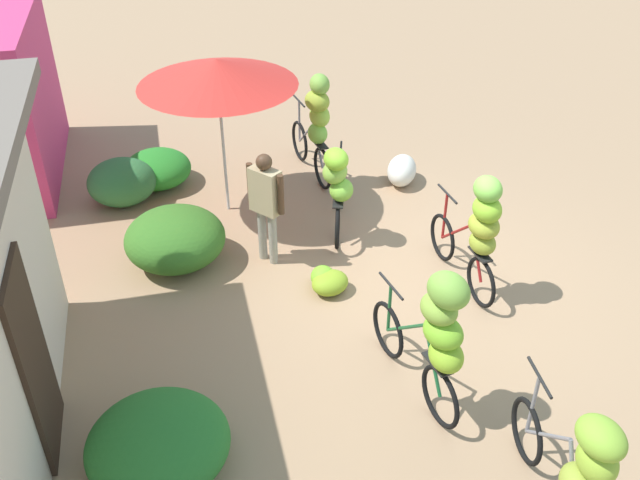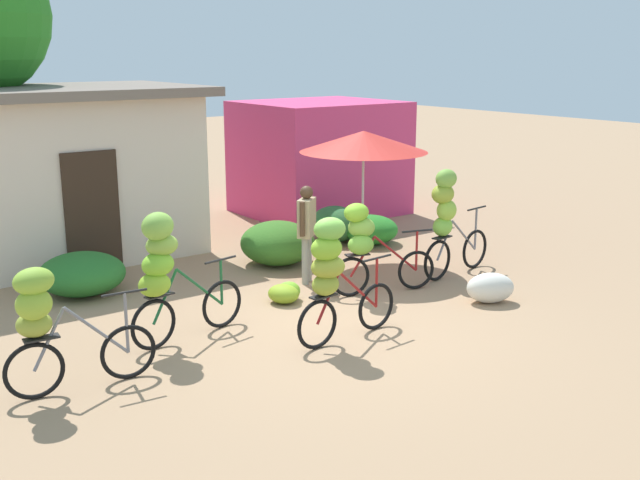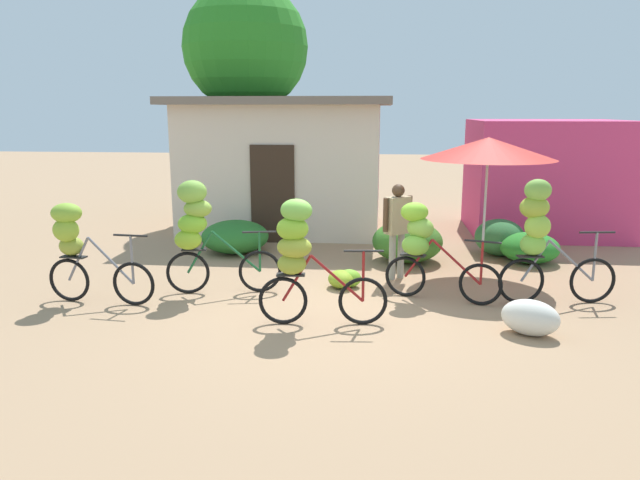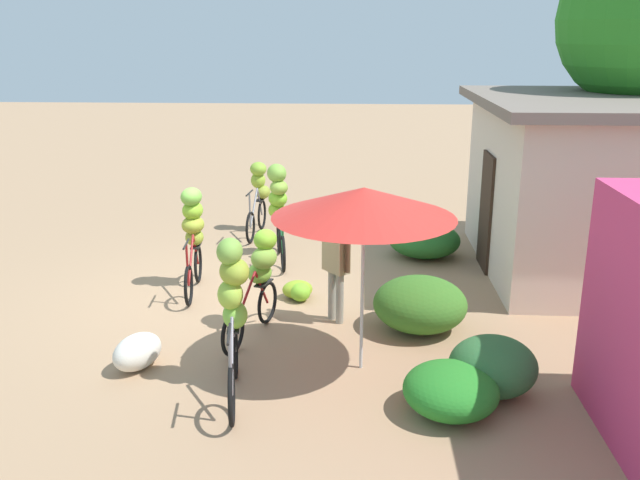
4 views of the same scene
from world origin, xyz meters
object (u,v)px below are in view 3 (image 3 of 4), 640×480
object	(u,v)px
market_umbrella	(488,148)
bicycle_leftmost	(78,243)
bicycle_rightmost	(541,232)
bicycle_near_pile	(200,227)
tree_behind_building	(246,48)
bicycle_center_loaded	(301,251)
bicycle_by_shop	(424,242)
shop_pink	(545,177)
building_low	(284,164)
produce_sack	(530,317)
person_vendor	(397,222)
banana_pile_on_ground	(344,279)

from	to	relation	value
market_umbrella	bicycle_leftmost	bearing A→B (deg)	-160.70
bicycle_leftmost	bicycle_rightmost	bearing A→B (deg)	5.41
bicycle_rightmost	bicycle_near_pile	bearing A→B (deg)	-179.68
tree_behind_building	bicycle_near_pile	size ratio (longest dim) A/B	3.32
bicycle_center_loaded	bicycle_by_shop	distance (m)	2.06
shop_pink	bicycle_leftmost	world-z (taller)	shop_pink
shop_pink	market_umbrella	size ratio (longest dim) A/B	1.41
bicycle_near_pile	bicycle_center_loaded	world-z (taller)	bicycle_near_pile
bicycle_center_loaded	building_low	bearing A→B (deg)	101.01
market_umbrella	shop_pink	bearing A→B (deg)	63.59
tree_behind_building	produce_sack	world-z (taller)	tree_behind_building
shop_pink	bicycle_center_loaded	distance (m)	7.96
bicycle_rightmost	person_vendor	xyz separation A→B (m)	(-1.95, 1.10, -0.09)
tree_behind_building	bicycle_rightmost	bearing A→B (deg)	-48.80
bicycle_leftmost	bicycle_rightmost	size ratio (longest dim) A/B	0.91
building_low	market_umbrella	xyz separation A→B (m)	(3.89, -3.64, 0.59)
bicycle_near_pile	bicycle_leftmost	bearing A→B (deg)	-159.83
building_low	market_umbrella	size ratio (longest dim) A/B	2.11
tree_behind_building	bicycle_near_pile	world-z (taller)	tree_behind_building
shop_pink	bicycle_near_pile	bearing A→B (deg)	-139.41
bicycle_near_pile	person_vendor	world-z (taller)	bicycle_near_pile
shop_pink	banana_pile_on_ground	size ratio (longest dim) A/B	5.47
building_low	person_vendor	distance (m)	4.73
shop_pink	produce_sack	bearing A→B (deg)	-104.94
banana_pile_on_ground	bicycle_by_shop	bearing A→B (deg)	-20.10
building_low	bicycle_rightmost	distance (m)	6.77
building_low	tree_behind_building	distance (m)	3.09
shop_pink	banana_pile_on_ground	distance (m)	6.43
tree_behind_building	bicycle_rightmost	world-z (taller)	tree_behind_building
shop_pink	person_vendor	size ratio (longest dim) A/B	2.07
banana_pile_on_ground	person_vendor	distance (m)	1.28
bicycle_by_shop	bicycle_rightmost	world-z (taller)	bicycle_rightmost
building_low	bicycle_leftmost	world-z (taller)	building_low
bicycle_near_pile	bicycle_rightmost	bearing A→B (deg)	0.32
market_umbrella	bicycle_by_shop	distance (m)	2.14
bicycle_leftmost	banana_pile_on_ground	world-z (taller)	bicycle_leftmost
bicycle_leftmost	shop_pink	bearing A→B (deg)	37.15
market_umbrella	person_vendor	xyz separation A→B (m)	(-1.41, -0.35, -1.15)
bicycle_center_loaded	bicycle_near_pile	bearing A→B (deg)	144.60
tree_behind_building	bicycle_center_loaded	xyz separation A→B (m)	(2.31, -7.50, -3.16)
produce_sack	bicycle_center_loaded	bearing A→B (deg)	178.62
tree_behind_building	market_umbrella	world-z (taller)	tree_behind_building
shop_pink	bicycle_rightmost	bearing A→B (deg)	-104.52
bicycle_leftmost	banana_pile_on_ground	distance (m)	3.91
market_umbrella	bicycle_near_pile	bearing A→B (deg)	-161.02
shop_pink	bicycle_near_pile	size ratio (longest dim) A/B	1.88
bicycle_by_shop	bicycle_center_loaded	bearing A→B (deg)	-141.39
shop_pink	bicycle_leftmost	distance (m)	9.80
banana_pile_on_ground	bicycle_rightmost	bearing A→B (deg)	-10.38
bicycle_leftmost	bicycle_rightmost	distance (m)	6.46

